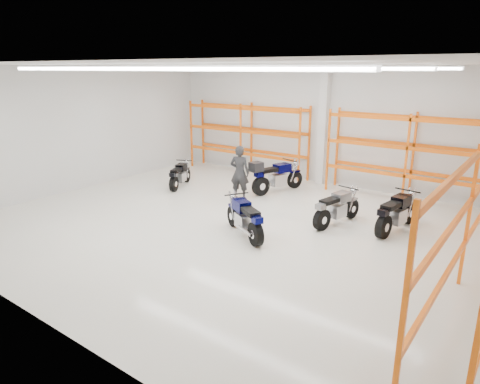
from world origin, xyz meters
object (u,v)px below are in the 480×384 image
Objects in this scene: motorcycle_back_b at (274,177)px; standing_man at (240,172)px; motorcycle_main at (245,219)px; structural_column at (323,126)px; motorcycle_back_a at (179,176)px; motorcycle_back_d at (396,214)px; motorcycle_back_c at (336,209)px.

motorcycle_back_b is 1.26× the size of standing_man.
structural_column is at bearing 97.89° from motorcycle_main.
motorcycle_back_d is at bearing 1.29° from motorcycle_back_a.
standing_man reaches higher than motorcycle_back_b.
motorcycle_back_c reaches higher than motorcycle_back_a.
standing_man is (2.74, 0.16, 0.49)m from motorcycle_back_a.
structural_column is (-4.02, 3.59, 1.74)m from motorcycle_back_d.
motorcycle_back_c is (6.52, -0.28, 0.03)m from motorcycle_back_a.
structural_column is (-0.88, 6.37, 1.75)m from motorcycle_main.
motorcycle_back_b is 3.69m from motorcycle_back_c.
structural_column reaches higher than motorcycle_back_c.
motorcycle_back_c is at bearing -163.65° from motorcycle_back_d.
motorcycle_back_b is at bearing 150.97° from motorcycle_back_c.
motorcycle_back_d reaches higher than motorcycle_main.
motorcycle_back_a is (-4.96, 2.60, -0.05)m from motorcycle_main.
motorcycle_back_a is 0.98× the size of standing_man.
motorcycle_main is 0.93× the size of motorcycle_back_c.
standing_man is at bearing 128.76° from motorcycle_main.
motorcycle_back_d is at bearing -41.71° from structural_column.
standing_man is 4.06m from structural_column.
motorcycle_main is 5.59m from motorcycle_back_a.
standing_man is at bearing 173.32° from motorcycle_back_c.
standing_man is (-5.36, -0.02, 0.43)m from motorcycle_back_d.
motorcycle_back_a is 0.41× the size of structural_column.
motorcycle_back_c is 1.64m from motorcycle_back_d.
motorcycle_back_c is at bearing 55.92° from motorcycle_main.
motorcycle_main is at bearing -27.65° from motorcycle_back_a.
motorcycle_back_d is (4.80, -1.33, -0.08)m from motorcycle_back_b.
structural_column is at bearing -126.86° from standing_man.
motorcycle_main is 1.03× the size of standing_man.
standing_man is at bearing -112.55° from motorcycle_back_b.
motorcycle_back_c is 0.93× the size of motorcycle_back_d.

